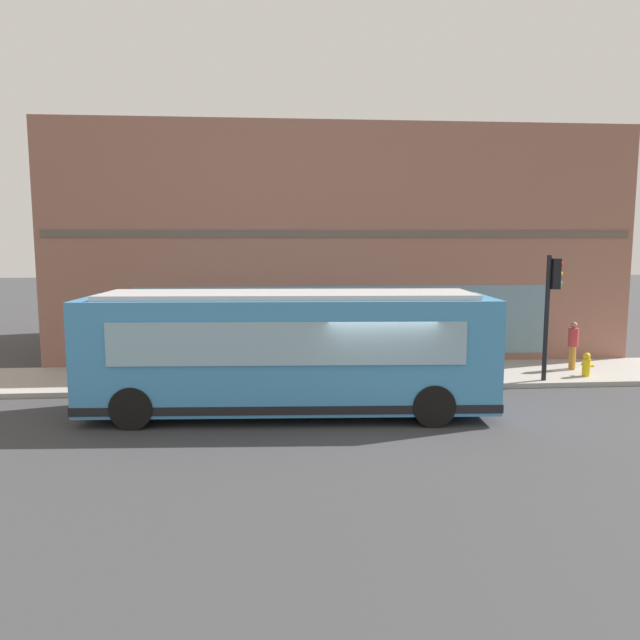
{
  "coord_description": "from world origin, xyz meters",
  "views": [
    {
      "loc": [
        -14.31,
        2.55,
        4.32
      ],
      "look_at": [
        2.41,
        1.17,
        2.13
      ],
      "focal_mm": 34.07,
      "sensor_mm": 36.0,
      "label": 1
    }
  ],
  "objects_px": {
    "traffic_light_near_corner": "(552,294)",
    "pedestrian_by_light_pole": "(573,342)",
    "fire_hydrant": "(586,365)",
    "pedestrian_near_building_entrance": "(170,346)",
    "city_bus_nearside": "(288,353)"
  },
  "relations": [
    {
      "from": "pedestrian_by_light_pole",
      "to": "fire_hydrant",
      "type": "bearing_deg",
      "value": 175.84
    },
    {
      "from": "pedestrian_near_building_entrance",
      "to": "pedestrian_by_light_pole",
      "type": "xyz_separation_m",
      "value": [
        0.07,
        -12.91,
        -0.08
      ]
    },
    {
      "from": "traffic_light_near_corner",
      "to": "pedestrian_by_light_pole",
      "type": "height_order",
      "value": "traffic_light_near_corner"
    },
    {
      "from": "traffic_light_near_corner",
      "to": "city_bus_nearside",
      "type": "bearing_deg",
      "value": 107.08
    },
    {
      "from": "city_bus_nearside",
      "to": "pedestrian_by_light_pole",
      "type": "xyz_separation_m",
      "value": [
        3.89,
        -9.4,
        -0.51
      ]
    },
    {
      "from": "pedestrian_near_building_entrance",
      "to": "pedestrian_by_light_pole",
      "type": "distance_m",
      "value": 12.91
    },
    {
      "from": "city_bus_nearside",
      "to": "pedestrian_near_building_entrance",
      "type": "height_order",
      "value": "city_bus_nearside"
    },
    {
      "from": "fire_hydrant",
      "to": "traffic_light_near_corner",
      "type": "bearing_deg",
      "value": 106.48
    },
    {
      "from": "fire_hydrant",
      "to": "pedestrian_near_building_entrance",
      "type": "relative_size",
      "value": 0.44
    },
    {
      "from": "fire_hydrant",
      "to": "pedestrian_near_building_entrance",
      "type": "bearing_deg",
      "value": 85.68
    },
    {
      "from": "traffic_light_near_corner",
      "to": "pedestrian_near_building_entrance",
      "type": "bearing_deg",
      "value": 83.04
    },
    {
      "from": "city_bus_nearside",
      "to": "fire_hydrant",
      "type": "distance_m",
      "value": 9.8
    },
    {
      "from": "pedestrian_near_building_entrance",
      "to": "pedestrian_by_light_pole",
      "type": "height_order",
      "value": "pedestrian_near_building_entrance"
    },
    {
      "from": "fire_hydrant",
      "to": "pedestrian_by_light_pole",
      "type": "distance_m",
      "value": 1.17
    },
    {
      "from": "traffic_light_near_corner",
      "to": "fire_hydrant",
      "type": "bearing_deg",
      "value": -73.52
    }
  ]
}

